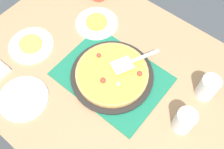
# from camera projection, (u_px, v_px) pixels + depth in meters

# --- Properties ---
(ground_plane) EXTENTS (8.00, 8.00, 0.00)m
(ground_plane) POSITION_uv_depth(u_px,v_px,m) (112.00, 127.00, 1.83)
(ground_plane) COLOR #3D4247
(dining_table) EXTENTS (1.40, 1.00, 0.75)m
(dining_table) POSITION_uv_depth(u_px,v_px,m) (112.00, 87.00, 1.28)
(dining_table) COLOR #9E7A56
(dining_table) RESTS_ON ground_plane
(placemat) EXTENTS (0.48, 0.36, 0.01)m
(placemat) POSITION_uv_depth(u_px,v_px,m) (112.00, 76.00, 1.18)
(placemat) COLOR #196B4C
(placemat) RESTS_ON dining_table
(pizza_pan) EXTENTS (0.38, 0.38, 0.01)m
(pizza_pan) POSITION_uv_depth(u_px,v_px,m) (112.00, 75.00, 1.17)
(pizza_pan) COLOR black
(pizza_pan) RESTS_ON placemat
(pizza) EXTENTS (0.33, 0.33, 0.05)m
(pizza) POSITION_uv_depth(u_px,v_px,m) (112.00, 73.00, 1.15)
(pizza) COLOR tan
(pizza) RESTS_ON pizza_pan
(plate_near_left) EXTENTS (0.22, 0.22, 0.01)m
(plate_near_left) POSITION_uv_depth(u_px,v_px,m) (97.00, 23.00, 1.33)
(plate_near_left) COLOR white
(plate_near_left) RESTS_ON dining_table
(plate_far_right) EXTENTS (0.22, 0.22, 0.01)m
(plate_far_right) POSITION_uv_depth(u_px,v_px,m) (31.00, 45.00, 1.26)
(plate_far_right) COLOR white
(plate_far_right) RESTS_ON dining_table
(plate_side) EXTENTS (0.22, 0.22, 0.01)m
(plate_side) POSITION_uv_depth(u_px,v_px,m) (23.00, 98.00, 1.12)
(plate_side) COLOR white
(plate_side) RESTS_ON dining_table
(served_slice_left) EXTENTS (0.11, 0.11, 0.02)m
(served_slice_left) POSITION_uv_depth(u_px,v_px,m) (97.00, 22.00, 1.32)
(served_slice_left) COLOR gold
(served_slice_left) RESTS_ON plate_near_left
(served_slice_right) EXTENTS (0.11, 0.11, 0.02)m
(served_slice_right) POSITION_uv_depth(u_px,v_px,m) (31.00, 44.00, 1.25)
(served_slice_right) COLOR #EAB747
(served_slice_right) RESTS_ON plate_far_right
(cup_near) EXTENTS (0.08, 0.08, 0.12)m
(cup_near) POSITION_uv_depth(u_px,v_px,m) (208.00, 88.00, 1.09)
(cup_near) COLOR white
(cup_near) RESTS_ON dining_table
(cup_far) EXTENTS (0.08, 0.08, 0.12)m
(cup_far) POSITION_uv_depth(u_px,v_px,m) (184.00, 121.00, 1.01)
(cup_far) COLOR white
(cup_far) RESTS_ON dining_table
(pizza_server) EXTENTS (0.14, 0.23, 0.01)m
(pizza_server) POSITION_uv_depth(u_px,v_px,m) (132.00, 61.00, 1.14)
(pizza_server) COLOR silver
(pizza_server) RESTS_ON pizza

